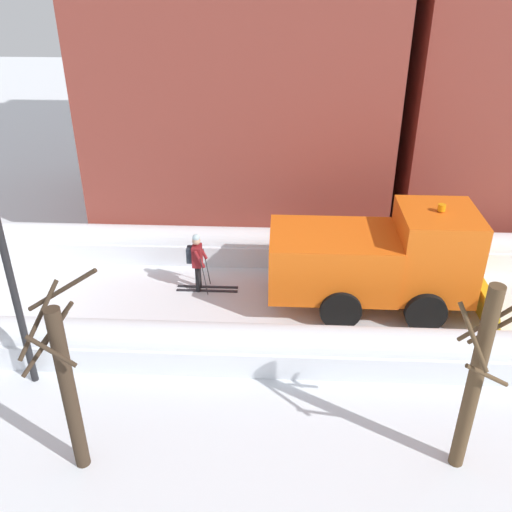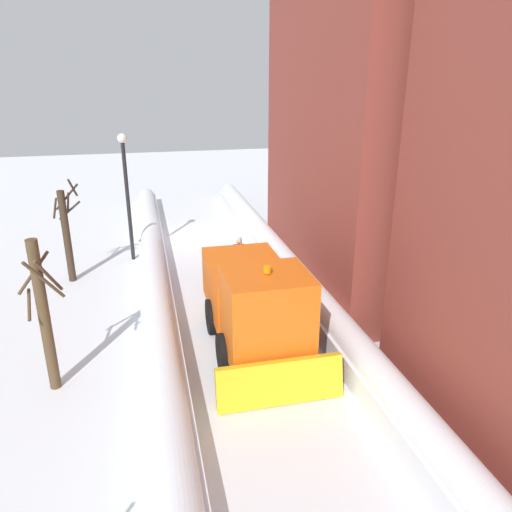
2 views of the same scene
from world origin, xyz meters
The scene contains 10 objects.
ground_plane centered at (0.00, 10.00, 0.00)m, with size 80.00×80.00×0.00m, color white.
snowbank_left centered at (-2.59, 10.00, 0.50)m, with size 1.10×36.00×1.12m.
snowbank_right centered at (2.59, 10.00, 0.49)m, with size 1.10×36.00×1.10m.
building_brick_near centered at (-7.14, 6.55, 9.43)m, with size 8.63×9.73×18.85m.
plow_truck centered at (-0.16, 10.71, 1.48)m, with size 3.20×5.98×3.12m.
skier centered at (-0.73, 5.59, 1.00)m, with size 0.62×1.80×1.81m.
traffic_light_pole centered at (-3.45, 3.12, 3.04)m, with size 0.28×0.42×4.32m.
street_lamp centered at (3.42, 2.32, 3.43)m, with size 0.40×0.40×5.45m.
bare_tree_near centered at (5.74, 4.20, 1.99)m, with size 1.02×1.37×4.18m.
bare_tree_mid centered at (5.37, 11.52, 2.12)m, with size 1.09×1.08×4.07m.
Camera 2 is at (2.72, 23.08, 7.64)m, focal length 33.91 mm.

